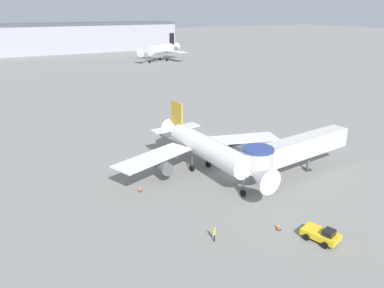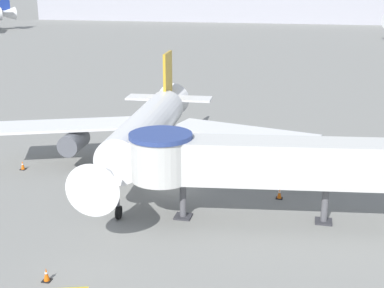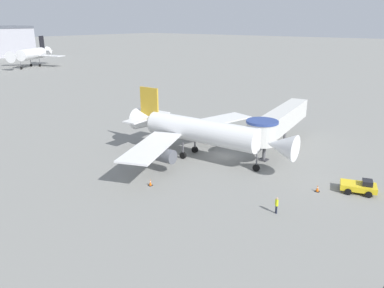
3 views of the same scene
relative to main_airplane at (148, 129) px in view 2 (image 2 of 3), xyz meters
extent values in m
plane|color=gray|center=(2.55, -2.42, -3.75)|extent=(800.00, 800.00, 0.00)
cylinder|color=white|center=(0.04, -0.62, 0.12)|extent=(4.21, 16.24, 3.19)
cone|color=white|center=(0.75, -11.66, 0.12)|extent=(3.41, 3.71, 3.19)
cone|color=white|center=(-0.55, 8.52, 0.12)|extent=(3.49, 4.98, 3.19)
cube|color=white|center=(-7.61, 1.22, -0.43)|extent=(12.44, 8.00, 0.22)
cube|color=white|center=(7.39, 2.19, -0.43)|extent=(12.44, 6.70, 0.22)
cube|color=gold|center=(-0.53, 8.28, 3.00)|extent=(0.44, 3.18, 4.15)
cube|color=white|center=(-0.56, 8.76, 0.68)|extent=(8.18, 2.73, 0.18)
cylinder|color=#565960|center=(-6.60, 0.33, -1.56)|extent=(1.95, 3.27, 1.75)
cylinder|color=#565960|center=(6.51, 1.17, -1.56)|extent=(1.95, 3.27, 1.75)
cylinder|color=#4C4C51|center=(0.56, -8.70, -2.39)|extent=(0.18, 0.18, 1.83)
cylinder|color=black|center=(0.56, -8.70, -3.30)|extent=(0.32, 0.91, 0.90)
cylinder|color=#4C4C51|center=(-1.52, 1.30, -2.39)|extent=(0.22, 0.22, 1.83)
cylinder|color=black|center=(-1.52, 1.30, -3.30)|extent=(0.46, 0.92, 0.90)
cylinder|color=#4C4C51|center=(1.34, 1.48, -2.39)|extent=(0.22, 0.22, 1.83)
cylinder|color=black|center=(1.34, 1.48, -3.30)|extent=(0.46, 0.92, 0.90)
cube|color=silver|center=(12.06, -6.59, 0.33)|extent=(17.93, 4.97, 2.80)
cylinder|color=silver|center=(3.27, -7.78, 0.33)|extent=(3.90, 3.90, 2.80)
cylinder|color=navy|center=(3.27, -7.78, 1.88)|extent=(4.10, 4.10, 0.30)
cylinder|color=#56565B|center=(4.68, -7.59, -2.41)|extent=(0.44, 0.44, 2.69)
cube|color=#333338|center=(4.68, -7.59, -3.69)|extent=(1.10, 1.10, 0.12)
cylinder|color=#56565B|center=(13.82, -6.35, -2.41)|extent=(0.44, 0.44, 2.69)
cube|color=#333338|center=(13.82, -6.35, -3.69)|extent=(1.10, 1.10, 0.12)
cube|color=black|center=(-0.49, -16.82, -3.73)|extent=(0.46, 0.46, 0.04)
cone|color=orange|center=(-0.49, -16.82, -3.35)|extent=(0.32, 0.32, 0.72)
cylinder|color=white|center=(-0.49, -16.82, -3.27)|extent=(0.17, 0.17, 0.09)
cube|color=black|center=(10.74, -2.95, -3.73)|extent=(0.49, 0.49, 0.04)
cone|color=orange|center=(10.74, -2.95, -3.33)|extent=(0.34, 0.34, 0.76)
cylinder|color=white|center=(10.74, -2.95, -3.24)|extent=(0.18, 0.18, 0.09)
cube|color=black|center=(-10.58, -1.32, -3.73)|extent=(0.45, 0.45, 0.04)
cone|color=orange|center=(-10.58, -1.32, -3.36)|extent=(0.31, 0.31, 0.71)
cylinder|color=white|center=(-10.58, -1.32, -3.27)|extent=(0.17, 0.17, 0.09)
cone|color=white|center=(-84.03, 119.31, 1.18)|extent=(7.23, 7.20, 4.08)
cube|color=navy|center=(-84.25, 119.09, 4.86)|extent=(2.92, 2.87, 5.31)
cube|color=white|center=(-83.81, 119.52, 1.90)|extent=(8.52, 8.62, 0.18)
cube|color=#A8A8B2|center=(-11.73, 172.58, 3.31)|extent=(167.94, 20.25, 14.13)
camera|label=1|loc=(-25.09, -43.36, 18.84)|focal=35.00mm
camera|label=2|loc=(12.31, -39.31, 11.38)|focal=50.00mm
camera|label=3|loc=(-38.24, -28.89, 14.00)|focal=35.00mm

